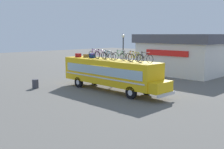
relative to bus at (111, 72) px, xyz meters
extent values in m
plane|color=#605E59|center=(-0.18, 0.00, -1.78)|extent=(120.00, 120.00, 0.00)
cube|color=yellow|center=(-0.18, 0.00, 0.05)|extent=(10.74, 2.39, 2.24)
cube|color=yellow|center=(5.65, 0.00, -0.63)|extent=(0.92, 2.20, 0.87)
cube|color=#99B7C6|center=(-0.18, -1.21, 0.25)|extent=(9.88, 0.04, 0.79)
cube|color=#99B7C6|center=(-0.18, 1.21, 0.25)|extent=(9.88, 0.04, 0.79)
cube|color=silver|center=(-0.18, -1.21, -0.40)|extent=(10.31, 0.03, 0.12)
cube|color=silver|center=(-0.18, 1.21, -0.40)|extent=(10.31, 0.03, 0.12)
cube|color=silver|center=(6.17, 0.00, -1.15)|extent=(0.16, 2.27, 0.24)
cylinder|color=black|center=(3.47, -1.06, -1.25)|extent=(1.06, 0.28, 1.06)
cylinder|color=silver|center=(3.47, -1.06, -1.25)|extent=(0.48, 0.30, 0.48)
cylinder|color=black|center=(3.47, 1.06, -1.25)|extent=(1.06, 0.28, 1.06)
cylinder|color=silver|center=(3.47, 1.06, -1.25)|extent=(0.48, 0.30, 0.48)
cylinder|color=black|center=(-3.51, -1.06, -1.25)|extent=(1.06, 0.28, 1.06)
cylinder|color=silver|center=(-3.51, -1.06, -1.25)|extent=(0.48, 0.30, 0.48)
cylinder|color=black|center=(-3.51, 1.06, -1.25)|extent=(1.06, 0.28, 1.06)
cylinder|color=silver|center=(-3.51, 1.06, -1.25)|extent=(0.48, 0.30, 0.48)
cube|color=maroon|center=(-4.53, -0.27, 1.36)|extent=(0.59, 0.37, 0.39)
cube|color=olive|center=(-3.71, 0.11, 1.34)|extent=(0.46, 0.39, 0.33)
cube|color=#193899|center=(-2.86, 0.20, 1.39)|extent=(0.56, 0.40, 0.44)
torus|color=black|center=(-2.62, -0.15, 1.53)|extent=(0.72, 0.04, 0.72)
torus|color=black|center=(-1.65, -0.15, 1.53)|extent=(0.72, 0.04, 0.72)
cylinder|color=purple|center=(-2.33, -0.15, 1.81)|extent=(0.19, 0.04, 0.52)
cylinder|color=purple|center=(-2.04, -0.15, 1.79)|extent=(0.45, 0.04, 0.50)
cylinder|color=purple|center=(-2.12, -0.15, 2.04)|extent=(0.59, 0.04, 0.07)
cylinder|color=purple|center=(-2.44, -0.15, 1.54)|extent=(0.37, 0.03, 0.05)
cylinder|color=purple|center=(-2.52, -0.15, 1.80)|extent=(0.24, 0.03, 0.54)
cylinder|color=purple|center=(-1.74, -0.15, 1.78)|extent=(0.21, 0.03, 0.50)
cylinder|color=silver|center=(-1.83, -0.15, 2.07)|extent=(0.03, 0.44, 0.03)
ellipsoid|color=black|center=(-2.41, -0.15, 2.10)|extent=(0.20, 0.08, 0.06)
torus|color=black|center=(-1.86, -0.06, 1.52)|extent=(0.71, 0.04, 0.71)
torus|color=black|center=(-0.83, -0.06, 1.52)|extent=(0.71, 0.04, 0.71)
cylinder|color=purple|center=(-1.55, -0.06, 1.79)|extent=(0.20, 0.04, 0.50)
cylinder|color=purple|center=(-1.25, -0.06, 1.78)|extent=(0.48, 0.04, 0.49)
cylinder|color=purple|center=(-1.33, -0.06, 2.02)|extent=(0.62, 0.04, 0.07)
cylinder|color=purple|center=(-1.67, -0.06, 1.53)|extent=(0.39, 0.03, 0.05)
cylinder|color=purple|center=(-1.75, -0.06, 1.78)|extent=(0.25, 0.03, 0.52)
cylinder|color=purple|center=(-0.93, -0.06, 1.77)|extent=(0.22, 0.03, 0.49)
cylinder|color=silver|center=(-1.02, -0.06, 2.06)|extent=(0.03, 0.44, 0.03)
ellipsoid|color=black|center=(-1.64, -0.06, 2.08)|extent=(0.20, 0.08, 0.06)
torus|color=black|center=(-1.04, 0.07, 1.50)|extent=(0.66, 0.04, 0.66)
torus|color=black|center=(-0.08, 0.07, 1.50)|extent=(0.66, 0.04, 0.66)
cylinder|color=#197FDB|center=(-0.75, 0.07, 1.75)|extent=(0.19, 0.04, 0.47)
cylinder|color=#197FDB|center=(-0.46, 0.07, 1.73)|extent=(0.45, 0.04, 0.45)
cylinder|color=#197FDB|center=(-0.54, 0.07, 1.96)|extent=(0.58, 0.04, 0.07)
cylinder|color=#197FDB|center=(-0.86, 0.07, 1.51)|extent=(0.37, 0.03, 0.05)
cylinder|color=#197FDB|center=(-0.93, 0.07, 1.74)|extent=(0.24, 0.03, 0.49)
cylinder|color=#197FDB|center=(-0.16, 0.07, 1.72)|extent=(0.20, 0.03, 0.46)
cylinder|color=silver|center=(-0.25, 0.07, 2.00)|extent=(0.03, 0.44, 0.03)
ellipsoid|color=black|center=(-0.83, 0.07, 2.02)|extent=(0.20, 0.08, 0.06)
torus|color=black|center=(-0.42, -0.29, 1.49)|extent=(0.65, 0.04, 0.65)
torus|color=black|center=(0.64, -0.29, 1.49)|extent=(0.65, 0.04, 0.65)
cylinder|color=black|center=(-0.10, -0.29, 1.74)|extent=(0.20, 0.04, 0.46)
cylinder|color=black|center=(0.22, -0.29, 1.72)|extent=(0.49, 0.04, 0.44)
cylinder|color=black|center=(0.13, -0.29, 1.95)|extent=(0.64, 0.04, 0.07)
cylinder|color=black|center=(-0.22, -0.29, 1.50)|extent=(0.41, 0.03, 0.05)
cylinder|color=black|center=(-0.30, -0.29, 1.73)|extent=(0.26, 0.03, 0.48)
cylinder|color=black|center=(0.55, -0.29, 1.71)|extent=(0.22, 0.03, 0.45)
cylinder|color=silver|center=(0.45, -0.29, 1.98)|extent=(0.03, 0.44, 0.03)
ellipsoid|color=black|center=(-0.19, -0.29, 2.00)|extent=(0.20, 0.08, 0.06)
torus|color=black|center=(0.41, 0.24, 1.53)|extent=(0.71, 0.04, 0.71)
torus|color=black|center=(1.43, 0.24, 1.53)|extent=(0.71, 0.04, 0.71)
cylinder|color=green|center=(0.72, 0.24, 1.80)|extent=(0.20, 0.04, 0.51)
cylinder|color=green|center=(1.03, 0.24, 1.78)|extent=(0.48, 0.04, 0.49)
cylinder|color=green|center=(0.94, 0.24, 2.03)|extent=(0.62, 0.04, 0.07)
cylinder|color=green|center=(0.61, 0.24, 1.54)|extent=(0.39, 0.03, 0.05)
cylinder|color=green|center=(0.52, 0.24, 1.79)|extent=(0.25, 0.03, 0.53)
cylinder|color=green|center=(1.34, 0.24, 1.77)|extent=(0.21, 0.03, 0.50)
cylinder|color=silver|center=(1.25, 0.24, 2.06)|extent=(0.03, 0.44, 0.03)
ellipsoid|color=black|center=(0.64, 0.24, 2.09)|extent=(0.20, 0.08, 0.06)
torus|color=black|center=(1.18, 0.33, 1.51)|extent=(0.67, 0.04, 0.67)
torus|color=black|center=(2.25, 0.33, 1.51)|extent=(0.67, 0.04, 0.67)
cylinder|color=white|center=(1.50, 0.33, 1.76)|extent=(0.20, 0.04, 0.48)
cylinder|color=white|center=(1.82, 0.33, 1.74)|extent=(0.49, 0.04, 0.46)
cylinder|color=white|center=(1.74, 0.33, 1.97)|extent=(0.64, 0.04, 0.07)
cylinder|color=white|center=(1.39, 0.33, 1.52)|extent=(0.41, 0.03, 0.05)
cylinder|color=white|center=(1.30, 0.33, 1.75)|extent=(0.26, 0.03, 0.50)
cylinder|color=white|center=(2.15, 0.33, 1.73)|extent=(0.22, 0.03, 0.46)
cylinder|color=silver|center=(2.06, 0.33, 2.01)|extent=(0.03, 0.44, 0.03)
ellipsoid|color=black|center=(1.42, 0.33, 2.03)|extent=(0.20, 0.08, 0.06)
torus|color=black|center=(1.99, 0.24, 1.53)|extent=(0.71, 0.04, 0.71)
torus|color=black|center=(3.02, 0.24, 1.53)|extent=(0.71, 0.04, 0.71)
cylinder|color=orange|center=(2.30, 0.24, 1.80)|extent=(0.20, 0.04, 0.51)
cylinder|color=orange|center=(2.61, 0.24, 1.78)|extent=(0.48, 0.04, 0.49)
cylinder|color=orange|center=(2.53, 0.24, 2.03)|extent=(0.62, 0.04, 0.07)
cylinder|color=orange|center=(2.19, 0.24, 1.54)|extent=(0.39, 0.03, 0.05)
cylinder|color=orange|center=(2.10, 0.24, 1.79)|extent=(0.25, 0.03, 0.53)
cylinder|color=orange|center=(2.93, 0.24, 1.77)|extent=(0.22, 0.03, 0.50)
cylinder|color=silver|center=(2.84, 0.24, 2.06)|extent=(0.03, 0.44, 0.03)
ellipsoid|color=black|center=(2.22, 0.24, 2.08)|extent=(0.20, 0.08, 0.06)
torus|color=black|center=(2.64, -0.19, 1.53)|extent=(0.71, 0.04, 0.71)
torus|color=black|center=(3.73, -0.19, 1.53)|extent=(0.71, 0.04, 0.71)
cylinder|color=#B2B20C|center=(2.97, -0.19, 1.80)|extent=(0.21, 0.04, 0.51)
cylinder|color=#B2B20C|center=(3.29, -0.19, 1.78)|extent=(0.50, 0.04, 0.49)
cylinder|color=#B2B20C|center=(3.21, -0.19, 2.03)|extent=(0.65, 0.04, 0.07)
cylinder|color=#B2B20C|center=(2.85, -0.19, 1.54)|extent=(0.41, 0.03, 0.05)
cylinder|color=#B2B20C|center=(2.76, -0.19, 1.79)|extent=(0.26, 0.03, 0.53)
cylinder|color=#B2B20C|center=(3.63, -0.19, 1.77)|extent=(0.23, 0.03, 0.50)
cylinder|color=silver|center=(3.53, -0.19, 2.06)|extent=(0.03, 0.44, 0.03)
ellipsoid|color=black|center=(2.88, -0.19, 2.08)|extent=(0.20, 0.08, 0.06)
torus|color=black|center=(3.43, 0.01, 1.52)|extent=(0.70, 0.04, 0.70)
torus|color=black|center=(4.51, 0.01, 1.52)|extent=(0.70, 0.04, 0.70)
cylinder|color=black|center=(3.75, 0.01, 1.79)|extent=(0.21, 0.04, 0.50)
cylinder|color=black|center=(4.08, 0.01, 1.77)|extent=(0.50, 0.04, 0.48)
cylinder|color=black|center=(3.99, 0.01, 2.01)|extent=(0.65, 0.04, 0.07)
cylinder|color=black|center=(3.63, 0.01, 1.53)|extent=(0.41, 0.03, 0.05)
cylinder|color=black|center=(3.55, 0.01, 1.78)|extent=(0.26, 0.03, 0.52)
cylinder|color=black|center=(4.41, 0.01, 1.76)|extent=(0.23, 0.03, 0.49)
cylinder|color=silver|center=(4.32, 0.01, 2.05)|extent=(0.03, 0.44, 0.03)
ellipsoid|color=black|center=(3.67, 0.01, 2.07)|extent=(0.20, 0.08, 0.06)
cube|color=silver|center=(-1.18, 15.38, 0.30)|extent=(10.15, 8.77, 4.17)
cube|color=#4C4C56|center=(-1.18, 15.38, 2.96)|extent=(10.96, 9.47, 1.16)
cube|color=red|center=(-1.18, 10.90, 1.22)|extent=(6.09, 0.16, 0.70)
cylinder|color=#3F3F47|center=(-6.22, -4.38, -1.34)|extent=(0.62, 0.62, 0.88)
cylinder|color=#38383D|center=(-4.07, 6.12, 0.72)|extent=(0.14, 0.14, 5.00)
sphere|color=#F2EDCC|center=(-4.07, 6.12, 3.33)|extent=(0.38, 0.38, 0.38)
camera|label=1|loc=(17.62, -17.43, 3.49)|focal=42.87mm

